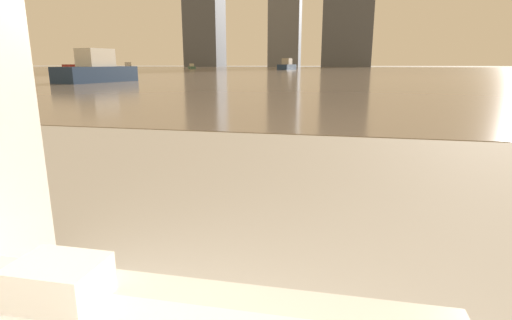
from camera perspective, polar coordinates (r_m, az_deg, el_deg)
towel_stack at (r=1.30m, az=-26.32°, el=-15.31°), size 0.24×0.18×0.12m
harbor_water at (r=61.93m, az=11.67°, el=12.35°), size 180.00×110.00×0.01m
harbor_boat_0 at (r=57.67m, az=-23.04°, el=12.22°), size 3.97×5.94×2.11m
harbor_boat_1 at (r=73.89m, az=-17.78°, el=12.53°), size 2.17×3.59×1.27m
harbor_boat_2 at (r=70.86m, az=4.44°, el=13.28°), size 2.75×5.37×1.92m
harbor_boat_3 at (r=28.01m, az=-21.81°, el=11.80°), size 3.01×5.83×2.08m
harbor_boat_4 at (r=81.32m, az=-9.16°, el=12.98°), size 2.28×2.78×1.02m
skyline_tower_0 at (r=125.33m, az=-7.37°, el=19.62°), size 9.97×10.53×28.52m
skyline_tower_2 at (r=119.06m, az=13.12°, el=21.35°), size 13.22×10.05×35.28m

